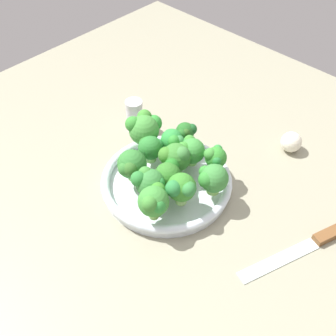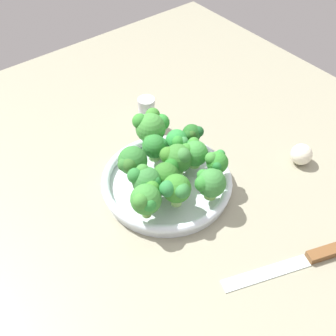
{
  "view_description": "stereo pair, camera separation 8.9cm",
  "coord_description": "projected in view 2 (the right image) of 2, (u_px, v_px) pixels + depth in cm",
  "views": [
    {
      "loc": [
        -43.61,
        -43.85,
        69.61
      ],
      "look_at": [
        1.93,
        -0.43,
        6.26
      ],
      "focal_mm": 47.08,
      "sensor_mm": 36.0,
      "label": 1
    },
    {
      "loc": [
        -37.02,
        -49.85,
        69.61
      ],
      "look_at": [
        1.93,
        -0.43,
        6.26
      ],
      "focal_mm": 47.08,
      "sensor_mm": 36.0,
      "label": 2
    }
  ],
  "objects": [
    {
      "name": "ground_plane",
      "position": [
        160.0,
        196.0,
        0.94
      ],
      "size": [
        130.0,
        130.0,
        2.5
      ],
      "primitive_type": "cube",
      "color": "gray"
    },
    {
      "name": "bowl",
      "position": [
        168.0,
        183.0,
        0.93
      ],
      "size": [
        27.56,
        27.56,
        3.26
      ],
      "color": "silver",
      "rests_on": "ground_plane"
    },
    {
      "name": "broccoli_floret_0",
      "position": [
        155.0,
        145.0,
        0.93
      ],
      "size": [
        5.29,
        5.81,
        6.05
      ],
      "color": "#7DB85B",
      "rests_on": "bowl"
    },
    {
      "name": "broccoli_floret_1",
      "position": [
        176.0,
        157.0,
        0.9
      ],
      "size": [
        6.38,
        6.51,
        6.9
      ],
      "color": "#84C15C",
      "rests_on": "bowl"
    },
    {
      "name": "broccoli_floret_2",
      "position": [
        176.0,
        189.0,
        0.83
      ],
      "size": [
        6.49,
        6.4,
        7.16
      ],
      "color": "#A1D371",
      "rests_on": "bowl"
    },
    {
      "name": "broccoli_floret_3",
      "position": [
        193.0,
        152.0,
        0.92
      ],
      "size": [
        6.06,
        6.1,
        6.18
      ],
      "color": "#8DCE64",
      "rests_on": "bowl"
    },
    {
      "name": "broccoli_floret_4",
      "position": [
        210.0,
        183.0,
        0.85
      ],
      "size": [
        6.58,
        6.18,
        6.64
      ],
      "color": "#89C258",
      "rests_on": "bowl"
    },
    {
      "name": "broccoli_floret_5",
      "position": [
        166.0,
        175.0,
        0.87
      ],
      "size": [
        6.31,
        5.45,
        6.15
      ],
      "color": "#95C067",
      "rests_on": "bowl"
    },
    {
      "name": "broccoli_floret_6",
      "position": [
        217.0,
        163.0,
        0.89
      ],
      "size": [
        4.98,
        4.54,
        6.49
      ],
      "color": "#79B354",
      "rests_on": "bowl"
    },
    {
      "name": "broccoli_floret_7",
      "position": [
        192.0,
        134.0,
        0.95
      ],
      "size": [
        4.96,
        4.15,
        5.94
      ],
      "color": "#A0D366",
      "rests_on": "bowl"
    },
    {
      "name": "broccoli_floret_8",
      "position": [
        146.0,
        199.0,
        0.81
      ],
      "size": [
        6.83,
        6.07,
        7.43
      ],
      "color": "#86BA55",
      "rests_on": "bowl"
    },
    {
      "name": "broccoli_floret_9",
      "position": [
        132.0,
        162.0,
        0.89
      ],
      "size": [
        6.7,
        6.04,
        7.02
      ],
      "color": "#8EC763",
      "rests_on": "bowl"
    },
    {
      "name": "broccoli_floret_10",
      "position": [
        177.0,
        141.0,
        0.94
      ],
      "size": [
        4.68,
        5.41,
        6.44
      ],
      "color": "#83C65A",
      "rests_on": "bowl"
    },
    {
      "name": "broccoli_floret_11",
      "position": [
        151.0,
        126.0,
        0.95
      ],
      "size": [
        7.91,
        6.72,
        8.17
      ],
      "color": "#9BDB6A",
      "rests_on": "bowl"
    },
    {
      "name": "broccoli_floret_12",
      "position": [
        146.0,
        180.0,
        0.85
      ],
      "size": [
        6.09,
        6.17,
        6.92
      ],
      "color": "#92C763",
      "rests_on": "bowl"
    },
    {
      "name": "knife",
      "position": [
        308.0,
        259.0,
        0.81
      ],
      "size": [
        25.89,
        11.07,
        1.5
      ],
      "color": "silver",
      "rests_on": "ground_plane"
    },
    {
      "name": "garlic_bulb",
      "position": [
        301.0,
        154.0,
        0.98
      ],
      "size": [
        4.79,
        4.79,
        4.79
      ],
      "primitive_type": "sphere",
      "color": "#EFE7CE",
      "rests_on": "ground_plane"
    },
    {
      "name": "pepper_shaker",
      "position": [
        147.0,
        113.0,
        1.05
      ],
      "size": [
        4.09,
        4.09,
        8.11
      ],
      "color": "silver",
      "rests_on": "ground_plane"
    }
  ]
}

